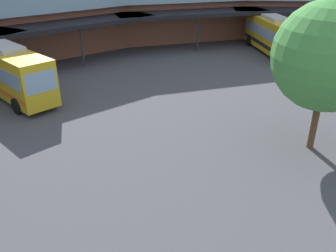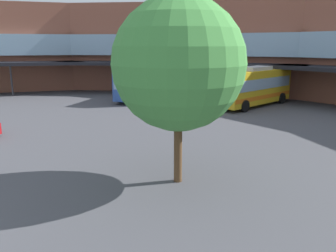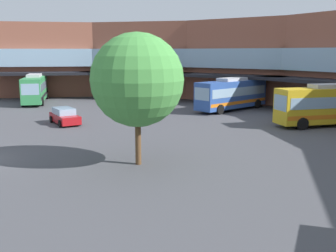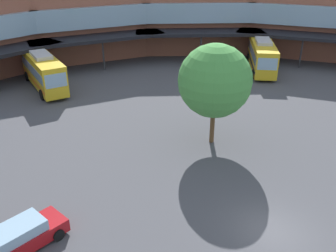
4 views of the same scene
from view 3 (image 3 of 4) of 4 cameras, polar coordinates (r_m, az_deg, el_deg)
name	(u,v)px [view 3 (image 3 of 4)]	position (r m, az deg, el deg)	size (l,w,h in m)	color
station_building	(298,67)	(34.47, 18.25, 8.16)	(85.68, 45.12, 11.17)	#93543F
bus_0	(328,105)	(39.55, 22.14, 2.85)	(3.50, 10.22, 3.90)	gold
bus_2	(232,94)	(47.28, 9.19, 4.61)	(6.28, 10.64, 3.83)	#2D519E
bus_3	(35,88)	(56.74, -18.67, 5.19)	(11.47, 3.91, 3.86)	#338C4C
parked_car	(65,116)	(39.06, -14.72, 1.37)	(4.66, 2.67, 1.53)	#A51419
plaza_tree	(137,80)	(23.54, -4.46, 6.64)	(5.59, 5.59, 7.97)	brown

